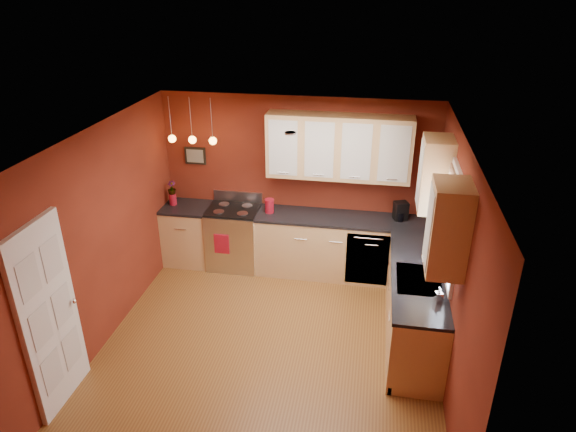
% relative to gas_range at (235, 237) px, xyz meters
% --- Properties ---
extents(floor, '(4.20, 4.20, 0.00)m').
position_rel_gas_range_xyz_m(floor, '(0.92, -1.80, -0.48)').
color(floor, brown).
rests_on(floor, ground).
extents(ceiling, '(4.00, 4.20, 0.02)m').
position_rel_gas_range_xyz_m(ceiling, '(0.92, -1.80, 2.12)').
color(ceiling, white).
rests_on(ceiling, wall_back).
extents(wall_back, '(4.00, 0.02, 2.60)m').
position_rel_gas_range_xyz_m(wall_back, '(0.92, 0.30, 0.82)').
color(wall_back, maroon).
rests_on(wall_back, floor).
extents(wall_front, '(4.00, 0.02, 2.60)m').
position_rel_gas_range_xyz_m(wall_front, '(0.92, -3.90, 0.82)').
color(wall_front, maroon).
rests_on(wall_front, floor).
extents(wall_left, '(0.02, 4.20, 2.60)m').
position_rel_gas_range_xyz_m(wall_left, '(-1.08, -1.80, 0.82)').
color(wall_left, maroon).
rests_on(wall_left, floor).
extents(wall_right, '(0.02, 4.20, 2.60)m').
position_rel_gas_range_xyz_m(wall_right, '(2.92, -1.80, 0.82)').
color(wall_right, maroon).
rests_on(wall_right, floor).
extents(base_cabinets_back_left, '(0.70, 0.60, 0.90)m').
position_rel_gas_range_xyz_m(base_cabinets_back_left, '(-0.73, -0.00, -0.03)').
color(base_cabinets_back_left, tan).
rests_on(base_cabinets_back_left, floor).
extents(base_cabinets_back_right, '(2.54, 0.60, 0.90)m').
position_rel_gas_range_xyz_m(base_cabinets_back_right, '(1.65, -0.00, -0.03)').
color(base_cabinets_back_right, tan).
rests_on(base_cabinets_back_right, floor).
extents(base_cabinets_right, '(0.60, 2.10, 0.90)m').
position_rel_gas_range_xyz_m(base_cabinets_right, '(2.62, -1.35, -0.03)').
color(base_cabinets_right, tan).
rests_on(base_cabinets_right, floor).
extents(counter_back_left, '(0.70, 0.62, 0.04)m').
position_rel_gas_range_xyz_m(counter_back_left, '(-0.73, -0.00, 0.44)').
color(counter_back_left, black).
rests_on(counter_back_left, base_cabinets_back_left).
extents(counter_back_right, '(2.54, 0.62, 0.04)m').
position_rel_gas_range_xyz_m(counter_back_right, '(1.65, -0.00, 0.44)').
color(counter_back_right, black).
rests_on(counter_back_right, base_cabinets_back_right).
extents(counter_right, '(0.62, 2.10, 0.04)m').
position_rel_gas_range_xyz_m(counter_right, '(2.62, -1.35, 0.44)').
color(counter_right, black).
rests_on(counter_right, base_cabinets_right).
extents(gas_range, '(0.76, 0.64, 1.11)m').
position_rel_gas_range_xyz_m(gas_range, '(0.00, 0.00, 0.00)').
color(gas_range, silver).
rests_on(gas_range, floor).
extents(dishwasher_front, '(0.60, 0.02, 0.80)m').
position_rel_gas_range_xyz_m(dishwasher_front, '(2.02, -0.29, -0.03)').
color(dishwasher_front, silver).
rests_on(dishwasher_front, base_cabinets_back_right).
extents(sink, '(0.50, 0.70, 0.33)m').
position_rel_gas_range_xyz_m(sink, '(2.62, -1.50, 0.43)').
color(sink, '#9A999F').
rests_on(sink, counter_right).
extents(window, '(0.06, 1.02, 1.22)m').
position_rel_gas_range_xyz_m(window, '(2.89, -1.50, 1.21)').
color(window, white).
rests_on(window, wall_right).
extents(door_left_wall, '(0.12, 0.82, 2.05)m').
position_rel_gas_range_xyz_m(door_left_wall, '(-1.05, -3.00, 0.54)').
color(door_left_wall, white).
rests_on(door_left_wall, floor).
extents(upper_cabinets_back, '(2.00, 0.35, 0.90)m').
position_rel_gas_range_xyz_m(upper_cabinets_back, '(1.52, 0.12, 1.47)').
color(upper_cabinets_back, tan).
rests_on(upper_cabinets_back, wall_back).
extents(upper_cabinets_right, '(0.35, 1.95, 0.90)m').
position_rel_gas_range_xyz_m(upper_cabinets_right, '(2.75, -1.48, 1.47)').
color(upper_cabinets_right, tan).
rests_on(upper_cabinets_right, wall_right).
extents(wall_picture, '(0.32, 0.03, 0.26)m').
position_rel_gas_range_xyz_m(wall_picture, '(-0.63, 0.28, 1.17)').
color(wall_picture, black).
rests_on(wall_picture, wall_back).
extents(pendant_lights, '(0.71, 0.11, 0.66)m').
position_rel_gas_range_xyz_m(pendant_lights, '(-0.53, -0.05, 1.53)').
color(pendant_lights, '#9A999F').
rests_on(pendant_lights, ceiling).
extents(red_canister, '(0.14, 0.14, 0.21)m').
position_rel_gas_range_xyz_m(red_canister, '(0.56, -0.01, 0.56)').
color(red_canister, maroon).
rests_on(red_canister, counter_back_right).
extents(red_vase, '(0.11, 0.11, 0.17)m').
position_rel_gas_range_xyz_m(red_vase, '(-0.95, 0.02, 0.55)').
color(red_vase, maroon).
rests_on(red_vase, counter_back_left).
extents(flowers, '(0.13, 0.13, 0.22)m').
position_rel_gas_range_xyz_m(flowers, '(-0.95, 0.02, 0.72)').
color(flowers, maroon).
rests_on(flowers, red_vase).
extents(coffee_maker, '(0.23, 0.22, 0.27)m').
position_rel_gas_range_xyz_m(coffee_maker, '(2.44, 0.08, 0.58)').
color(coffee_maker, black).
rests_on(coffee_maker, counter_back_right).
extents(soap_pump, '(0.10, 0.10, 0.17)m').
position_rel_gas_range_xyz_m(soap_pump, '(2.80, -1.92, 0.55)').
color(soap_pump, white).
rests_on(soap_pump, counter_right).
extents(dish_towel, '(0.22, 0.02, 0.31)m').
position_rel_gas_range_xyz_m(dish_towel, '(-0.10, -0.33, 0.04)').
color(dish_towel, maroon).
rests_on(dish_towel, gas_range).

